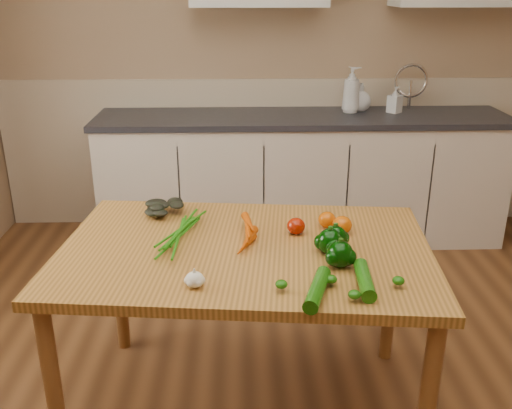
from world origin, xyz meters
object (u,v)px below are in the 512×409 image
object	(u,v)px
table	(245,266)
pepper_a	(330,241)
zucchini_a	(365,280)
soap_bottle_b	(395,100)
pepper_b	(335,237)
tomato_b	(327,220)
soap_bottle_a	(351,90)
tomato_a	(296,226)
tomato_c	(342,225)
pepper_c	(340,254)
carrot_bunch	(227,231)
zucchini_b	(317,289)
leafy_greens	(167,205)
garlic_bulb	(195,280)
soap_bottle_c	(361,97)

from	to	relation	value
table	pepper_a	size ratio (longest dim) A/B	15.74
pepper_a	zucchini_a	bearing A→B (deg)	-72.95
soap_bottle_b	pepper_b	xyz separation A→B (m)	(-0.72, -1.91, -0.17)
zucchini_a	tomato_b	bearing A→B (deg)	95.94
soap_bottle_a	soap_bottle_b	world-z (taller)	soap_bottle_a
tomato_a	tomato_c	size ratio (longest dim) A/B	0.93
pepper_a	pepper_c	xyz separation A→B (m)	(0.02, -0.11, 0.00)
table	zucchini_a	distance (m)	0.53
carrot_bunch	tomato_c	xyz separation A→B (m)	(0.48, 0.05, 0.00)
zucchini_b	leafy_greens	bearing A→B (deg)	128.62
pepper_a	tomato_a	distance (m)	0.22
table	carrot_bunch	bearing A→B (deg)	141.89
pepper_a	tomato_b	xyz separation A→B (m)	(0.03, 0.25, -0.01)
garlic_bulb	soap_bottle_c	bearing A→B (deg)	65.88
leafy_greens	tomato_c	bearing A→B (deg)	-16.21
soap_bottle_c	pepper_b	xyz separation A→B (m)	(-0.49, -1.99, -0.17)
zucchini_b	pepper_b	bearing A→B (deg)	72.18
tomato_a	zucchini_a	xyz separation A→B (m)	(0.19, -0.45, -0.01)
tomato_b	zucchini_b	world-z (taller)	tomato_b
carrot_bunch	garlic_bulb	xyz separation A→B (m)	(-0.10, -0.38, -0.01)
pepper_c	tomato_b	distance (m)	0.36
tomato_a	tomato_b	size ratio (longest dim) A/B	1.02
carrot_bunch	pepper_c	size ratio (longest dim) A/B	2.73
tomato_c	tomato_a	bearing A→B (deg)	179.73
table	zucchini_b	world-z (taller)	zucchini_b
soap_bottle_c	tomato_a	bearing A→B (deg)	-91.06
soap_bottle_c	carrot_bunch	xyz separation A→B (m)	(-0.92, -1.89, -0.18)
leafy_greens	zucchini_a	world-z (taller)	leafy_greens
garlic_bulb	pepper_c	bearing A→B (deg)	14.38
table	tomato_a	xyz separation A→B (m)	(0.21, 0.12, 0.12)
tomato_a	carrot_bunch	bearing A→B (deg)	-170.70
pepper_a	tomato_c	xyz separation A→B (m)	(0.08, 0.18, -0.01)
garlic_bulb	pepper_c	xyz separation A→B (m)	(0.52, 0.13, 0.02)
tomato_c	zucchini_b	xyz separation A→B (m)	(-0.17, -0.51, -0.01)
zucchini_b	pepper_a	bearing A→B (deg)	74.52
zucchini_a	zucchini_b	world-z (taller)	same
soap_bottle_b	zucchini_a	bearing A→B (deg)	123.01
table	zucchini_a	bearing A→B (deg)	-33.86
tomato_c	zucchini_a	xyz separation A→B (m)	(0.00, -0.45, -0.01)
table	carrot_bunch	world-z (taller)	carrot_bunch
table	zucchini_b	bearing A→B (deg)	-53.58
soap_bottle_a	pepper_c	xyz separation A→B (m)	(-0.42, -2.09, -0.23)
pepper_b	tomato_b	size ratio (longest dim) A/B	1.25
table	soap_bottle_c	bearing A→B (deg)	72.30
leafy_greens	zucchini_b	bearing A→B (deg)	-51.38
zucchini_a	zucchini_b	bearing A→B (deg)	-160.97
carrot_bunch	tomato_c	distance (m)	0.48
garlic_bulb	pepper_b	distance (m)	0.60
soap_bottle_b	tomato_c	world-z (taller)	soap_bottle_b
carrot_bunch	zucchini_a	xyz separation A→B (m)	(0.48, -0.40, -0.01)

